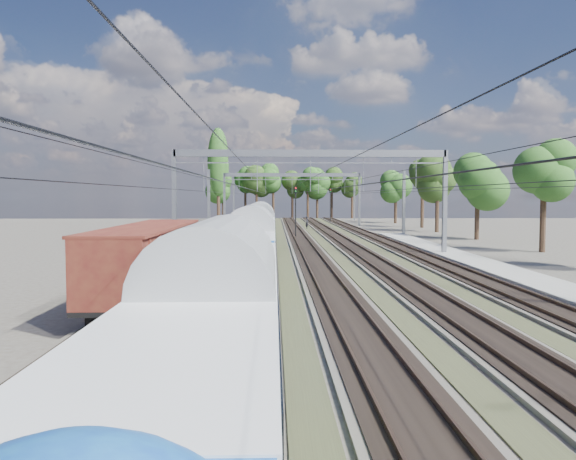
{
  "coord_description": "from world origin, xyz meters",
  "views": [
    {
      "loc": [
        -3.08,
        -17.55,
        5.1
      ],
      "look_at": [
        -2.14,
        20.38,
        2.8
      ],
      "focal_mm": 35.0,
      "sensor_mm": 36.0,
      "label": 1
    }
  ],
  "objects_px": {
    "emu_train": "(251,237)",
    "signal_near": "(296,206)",
    "freight_boxcar": "(149,258)",
    "signal_far": "(330,201)",
    "worker": "(307,223)"
  },
  "relations": [
    {
      "from": "worker",
      "to": "signal_far",
      "type": "height_order",
      "value": "signal_far"
    },
    {
      "from": "signal_near",
      "to": "signal_far",
      "type": "distance_m",
      "value": 40.68
    },
    {
      "from": "emu_train",
      "to": "freight_boxcar",
      "type": "relative_size",
      "value": 4.59
    },
    {
      "from": "freight_boxcar",
      "to": "emu_train",
      "type": "bearing_deg",
      "value": 61.47
    },
    {
      "from": "signal_far",
      "to": "freight_boxcar",
      "type": "bearing_deg",
      "value": -105.84
    },
    {
      "from": "freight_boxcar",
      "to": "signal_far",
      "type": "bearing_deg",
      "value": 78.37
    },
    {
      "from": "freight_boxcar",
      "to": "signal_near",
      "type": "xyz_separation_m",
      "value": [
        8.55,
        41.84,
        1.77
      ]
    },
    {
      "from": "emu_train",
      "to": "signal_near",
      "type": "xyz_separation_m",
      "value": [
        4.05,
        33.56,
        1.36
      ]
    },
    {
      "from": "freight_boxcar",
      "to": "worker",
      "type": "height_order",
      "value": "freight_boxcar"
    },
    {
      "from": "signal_far",
      "to": "emu_train",
      "type": "bearing_deg",
      "value": -103.73
    },
    {
      "from": "worker",
      "to": "signal_far",
      "type": "bearing_deg",
      "value": -0.57
    },
    {
      "from": "signal_near",
      "to": "signal_far",
      "type": "xyz_separation_m",
      "value": [
        8.26,
        39.83,
        0.18
      ]
    },
    {
      "from": "freight_boxcar",
      "to": "signal_near",
      "type": "bearing_deg",
      "value": 78.45
    },
    {
      "from": "signal_near",
      "to": "emu_train",
      "type": "bearing_deg",
      "value": -94.59
    },
    {
      "from": "freight_boxcar",
      "to": "worker",
      "type": "distance_m",
      "value": 61.49
    }
  ]
}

